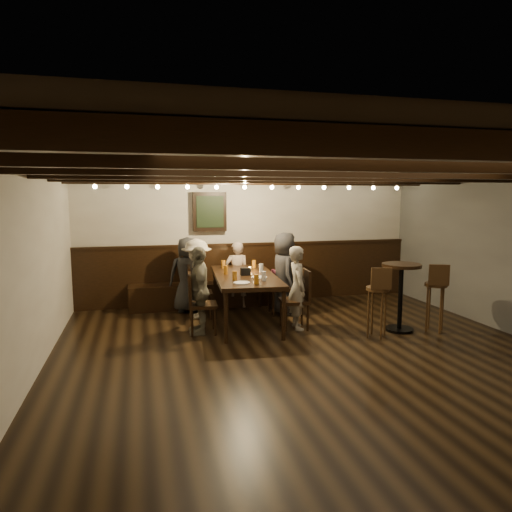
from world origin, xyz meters
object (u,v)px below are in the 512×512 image
object	(u,v)px
person_bench_centre	(237,275)
person_left_far	(199,290)
chair_left_far	(202,315)
high_top_table	(401,287)
chair_right_near	(282,297)
bar_stool_left	(377,311)
chair_right_far	(295,311)
person_right_far	(298,288)
person_left_near	(197,279)
person_right_near	(284,273)
chair_left_near	(199,302)
person_bench_left	(187,274)
dining_table	(245,279)
person_bench_right	(287,274)
bar_stool_right	(435,306)

from	to	relation	value
person_bench_centre	person_left_far	bearing A→B (deg)	63.43
chair_left_far	high_top_table	world-z (taller)	high_top_table
chair_right_near	high_top_table	world-z (taller)	high_top_table
high_top_table	bar_stool_left	distance (m)	0.61
chair_left_far	chair_right_far	xyz separation A→B (m)	(1.43, -0.12, 0.00)
chair_right_near	person_right_far	size ratio (longest dim) A/B	0.75
person_left_near	person_right_near	xyz separation A→B (m)	(1.49, -0.13, 0.04)
person_bench_centre	high_top_table	world-z (taller)	person_bench_centre
chair_left_near	person_left_far	world-z (taller)	person_left_far
chair_right_far	person_bench_left	size ratio (longest dim) A/B	0.69
dining_table	person_bench_right	size ratio (longest dim) A/B	1.76
chair_right_near	chair_right_far	distance (m)	0.90
person_left_near	person_bench_centre	bearing A→B (deg)	128.66
person_right_near	bar_stool_left	distance (m)	1.86
chair_left_near	person_bench_right	size ratio (longest dim) A/B	0.71
chair_right_near	person_right_near	world-z (taller)	person_right_near
chair_right_near	person_right_near	distance (m)	0.42
person_bench_centre	person_right_far	xyz separation A→B (m)	(0.62, -1.56, 0.03)
chair_right_far	person_bench_right	xyz separation A→B (m)	(0.29, 1.33, 0.34)
dining_table	bar_stool_right	world-z (taller)	bar_stool_right
person_right_near	person_right_far	bearing A→B (deg)	-180.00
chair_left_far	high_top_table	xyz separation A→B (m)	(2.94, -0.62, 0.40)
dining_table	chair_right_far	distance (m)	0.96
chair_left_near	high_top_table	xyz separation A→B (m)	(2.86, -1.52, 0.41)
person_bench_right	bar_stool_left	bearing A→B (deg)	114.01
high_top_table	bar_stool_left	world-z (taller)	bar_stool_left
person_left_far	bar_stool_right	world-z (taller)	person_left_far
person_bench_right	high_top_table	xyz separation A→B (m)	(1.21, -1.83, 0.06)
high_top_table	bar_stool_right	xyz separation A→B (m)	(0.50, -0.16, -0.29)
chair_right_far	person_bench_left	bearing A→B (deg)	50.18
chair_right_far	person_right_far	xyz separation A→B (m)	(0.03, -0.00, 0.36)
chair_right_near	bar_stool_right	size ratio (longest dim) A/B	0.92
chair_left_near	person_bench_left	xyz separation A→B (m)	(-0.14, 0.46, 0.40)
chair_right_near	chair_right_far	xyz separation A→B (m)	(-0.08, -0.90, -0.02)
chair_left_near	bar_stool_right	world-z (taller)	bar_stool_right
person_bench_left	person_right_near	bearing A→B (deg)	164.74
chair_right_near	person_bench_centre	xyz separation A→B (m)	(-0.67, 0.66, 0.31)
person_bench_left	bar_stool_right	distance (m)	4.11
chair_left_far	person_bench_right	bearing A→B (deg)	129.82
high_top_table	person_bench_right	bearing A→B (deg)	123.49
person_left_far	bar_stool_right	size ratio (longest dim) A/B	1.25
person_left_near	person_left_far	world-z (taller)	person_left_near
dining_table	person_left_far	xyz separation A→B (m)	(-0.79, -0.39, -0.07)
person_right_near	person_bench_right	bearing A→B (deg)	-18.43
chair_right_far	person_left_near	size ratio (longest dim) A/B	0.69
person_left_near	bar_stool_right	world-z (taller)	person_left_near
chair_left_far	bar_stool_left	world-z (taller)	bar_stool_left
chair_right_far	person_bench_right	size ratio (longest dim) A/B	0.74
person_left_near	bar_stool_left	bearing A→B (deg)	59.01
chair_right_far	chair_left_near	bearing A→B (deg)	57.96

